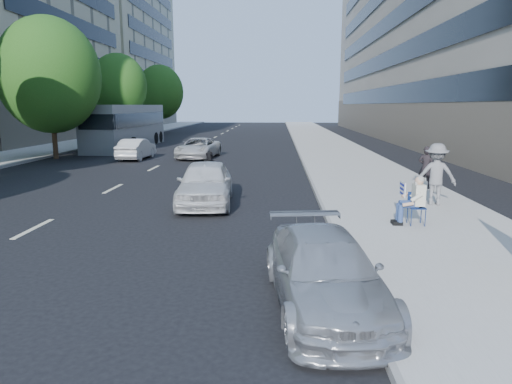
# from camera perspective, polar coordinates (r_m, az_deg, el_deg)

# --- Properties ---
(ground) EXTENTS (160.00, 160.00, 0.00)m
(ground) POSITION_cam_1_polar(r_m,az_deg,el_deg) (10.06, 2.46, -8.10)
(ground) COLOR black
(ground) RESTS_ON ground
(near_sidewalk) EXTENTS (5.00, 120.00, 0.15)m
(near_sidewalk) POSITION_cam_1_polar(r_m,az_deg,el_deg) (29.96, 10.37, 4.50)
(near_sidewalk) COLOR #A6A39B
(near_sidewalk) RESTS_ON ground
(far_sidewalk) EXTENTS (4.50, 120.00, 0.15)m
(far_sidewalk) POSITION_cam_1_polar(r_m,az_deg,el_deg) (34.10, -26.83, 4.27)
(far_sidewalk) COLOR #A6A39B
(far_sidewalk) RESTS_ON ground
(far_bldg_north) EXTENTS (22.00, 28.00, 28.00)m
(far_bldg_north) POSITION_cam_1_polar(r_m,az_deg,el_deg) (78.31, -20.91, 17.98)
(far_bldg_north) COLOR tan
(far_bldg_north) RESTS_ON ground
(near_building) EXTENTS (14.00, 70.00, 20.00)m
(near_building) POSITION_cam_1_polar(r_m,az_deg,el_deg) (45.36, 26.08, 18.28)
(near_building) COLOR gray
(near_building) RESTS_ON ground
(tree_far_c) EXTENTS (6.00, 6.00, 8.47)m
(tree_far_c) POSITION_cam_1_polar(r_m,az_deg,el_deg) (30.81, -24.41, 13.13)
(tree_far_c) COLOR #382616
(tree_far_c) RESTS_ON ground
(tree_far_d) EXTENTS (4.80, 4.80, 7.65)m
(tree_far_d) POSITION_cam_1_polar(r_m,az_deg,el_deg) (41.87, -16.82, 12.56)
(tree_far_d) COLOR #382616
(tree_far_d) RESTS_ON ground
(tree_far_e) EXTENTS (5.40, 5.40, 7.89)m
(tree_far_e) POSITION_cam_1_polar(r_m,az_deg,el_deg) (55.28, -11.92, 12.13)
(tree_far_e) COLOR #382616
(tree_far_e) RESTS_ON ground
(seated_protester) EXTENTS (0.83, 1.11, 1.31)m
(seated_protester) POSITION_cam_1_polar(r_m,az_deg,el_deg) (12.65, 19.01, -0.67)
(seated_protester) COLOR navy
(seated_protester) RESTS_ON near_sidewalk
(jogger) EXTENTS (1.35, 0.90, 1.94)m
(jogger) POSITION_cam_1_polar(r_m,az_deg,el_deg) (15.43, 21.56, 2.07)
(jogger) COLOR slate
(jogger) RESTS_ON near_sidewalk
(pedestrian_woman) EXTENTS (0.70, 0.63, 1.60)m
(pedestrian_woman) POSITION_cam_1_polar(r_m,az_deg,el_deg) (18.41, 20.48, 2.90)
(pedestrian_woman) COLOR black
(pedestrian_woman) RESTS_ON near_sidewalk
(parked_sedan) EXTENTS (2.12, 4.26, 1.19)m
(parked_sedan) POSITION_cam_1_polar(r_m,az_deg,el_deg) (7.60, 8.53, -9.81)
(parked_sedan) COLOR #A5A8AC
(parked_sedan) RESTS_ON ground
(white_sedan_near) EXTENTS (2.04, 4.39, 1.46)m
(white_sedan_near) POSITION_cam_1_polar(r_m,az_deg,el_deg) (15.21, -6.36, 1.15)
(white_sedan_near) COLOR silver
(white_sedan_near) RESTS_ON ground
(white_sedan_mid) EXTENTS (1.46, 3.89, 1.27)m
(white_sedan_mid) POSITION_cam_1_polar(r_m,az_deg,el_deg) (28.98, -14.73, 5.23)
(white_sedan_mid) COLOR #BEBEBE
(white_sedan_mid) RESTS_ON ground
(white_sedan_far) EXTENTS (2.56, 4.70, 1.25)m
(white_sedan_far) POSITION_cam_1_polar(r_m,az_deg,el_deg) (28.96, -7.22, 5.48)
(white_sedan_far) COLOR silver
(white_sedan_far) RESTS_ON ground
(motorcycle) EXTENTS (0.71, 2.04, 1.42)m
(motorcycle) POSITION_cam_1_polar(r_m,az_deg,el_deg) (18.66, -5.70, 2.65)
(motorcycle) COLOR black
(motorcycle) RESTS_ON ground
(bus) EXTENTS (2.85, 12.10, 3.30)m
(bus) POSITION_cam_1_polar(r_m,az_deg,el_deg) (37.20, -15.84, 7.87)
(bus) COLOR slate
(bus) RESTS_ON ground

